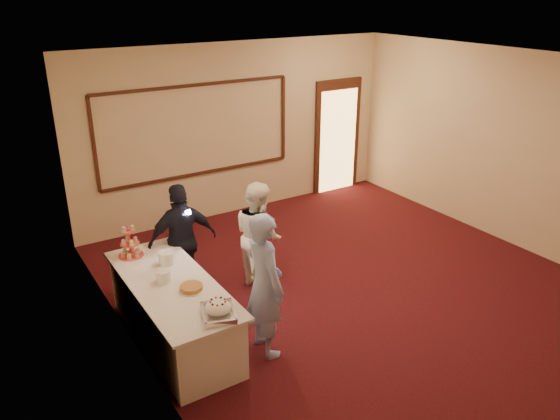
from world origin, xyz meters
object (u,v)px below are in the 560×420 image
(pavlova_tray, at_px, (218,309))
(plate_stack_b, at_px, (166,258))
(man, at_px, (265,285))
(plate_stack_a, at_px, (163,276))
(cupcake_stand, at_px, (130,244))
(woman, at_px, (258,235))
(buffet_table, at_px, (173,311))
(guest, at_px, (183,241))
(tart, at_px, (191,288))

(pavlova_tray, height_order, plate_stack_b, pavlova_tray)
(man, bearing_deg, plate_stack_b, 31.95)
(plate_stack_a, height_order, man, man)
(cupcake_stand, height_order, woman, woman)
(plate_stack_b, xyz_separation_m, man, (0.68, -1.15, -0.01))
(pavlova_tray, relative_size, cupcake_stand, 1.14)
(buffet_table, relative_size, plate_stack_b, 11.78)
(plate_stack_b, bearing_deg, guest, 49.94)
(buffet_table, bearing_deg, woman, 21.98)
(tart, xyz_separation_m, woman, (1.35, 0.87, -0.05))
(plate_stack_b, height_order, tart, plate_stack_b)
(buffet_table, xyz_separation_m, plate_stack_b, (0.12, 0.44, 0.46))
(pavlova_tray, relative_size, guest, 0.33)
(tart, bearing_deg, plate_stack_b, 90.58)
(plate_stack_b, bearing_deg, pavlova_tray, -88.28)
(woman, bearing_deg, pavlova_tray, 139.17)
(man, bearing_deg, plate_stack_a, 49.81)
(pavlova_tray, bearing_deg, tart, 93.08)
(buffet_table, height_order, pavlova_tray, pavlova_tray)
(pavlova_tray, distance_m, guest, 1.84)
(buffet_table, distance_m, guest, 1.13)
(plate_stack_b, bearing_deg, woman, 6.64)
(buffet_table, bearing_deg, man, -41.68)
(tart, bearing_deg, plate_stack_a, 119.87)
(pavlova_tray, relative_size, tart, 1.77)
(buffet_table, relative_size, pavlova_tray, 4.43)
(plate_stack_a, bearing_deg, man, -41.51)
(tart, height_order, man, man)
(plate_stack_a, relative_size, woman, 0.11)
(buffet_table, height_order, cupcake_stand, cupcake_stand)
(plate_stack_a, bearing_deg, buffet_table, -39.26)
(guest, bearing_deg, cupcake_stand, 9.58)
(woman, xyz_separation_m, guest, (-0.95, 0.32, 0.03))
(pavlova_tray, bearing_deg, cupcake_stand, 100.75)
(cupcake_stand, xyz_separation_m, plate_stack_a, (0.11, -0.82, -0.09))
(pavlova_tray, height_order, plate_stack_a, pavlova_tray)
(pavlova_tray, bearing_deg, buffet_table, 100.25)
(plate_stack_b, height_order, man, man)
(plate_stack_a, height_order, guest, guest)
(cupcake_stand, bearing_deg, plate_stack_b, -55.78)
(plate_stack_a, bearing_deg, plate_stack_b, 64.67)
(guest, bearing_deg, tart, 77.06)
(plate_stack_b, distance_m, man, 1.34)
(woman, bearing_deg, cupcake_stand, 81.43)
(pavlova_tray, bearing_deg, plate_stack_b, 91.72)
(buffet_table, xyz_separation_m, tart, (0.13, -0.28, 0.41))
(plate_stack_b, bearing_deg, cupcake_stand, 124.22)
(plate_stack_b, bearing_deg, tart, -89.42)
(cupcake_stand, height_order, tart, cupcake_stand)
(man, relative_size, guest, 1.09)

